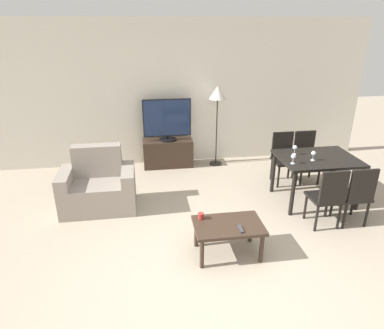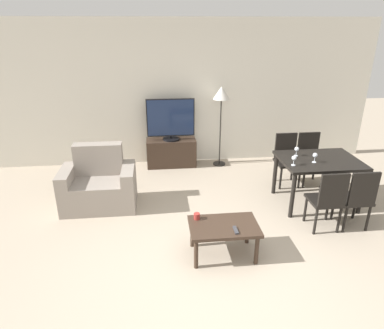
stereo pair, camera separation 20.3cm
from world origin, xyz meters
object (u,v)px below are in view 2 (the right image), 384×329
Objects in this scene: dining_chair_near at (328,198)px; cup_white_near at (197,216)px; dining_chair_far_left at (287,157)px; wine_glass_left at (315,156)px; dining_chair_far at (309,156)px; coffee_table at (224,229)px; wine_glass_center at (297,150)px; armchair at (99,186)px; tv at (171,120)px; dining_chair_near_right at (357,197)px; tv_stand at (171,153)px; floor_lamp at (221,98)px; wine_glass_right at (294,159)px; remote_primary at (236,230)px; dining_table at (319,165)px.

dining_chair_near is 1.76m from cup_white_near.
dining_chair_far_left and wine_glass_left have the same top height.
dining_chair_far_left is (-0.40, 0.00, 0.00)m from dining_chair_far.
wine_glass_center reaches higher than coffee_table.
armchair is 1.24× the size of dining_chair_far.
tv reaches higher than cup_white_near.
dining_chair_far_left is (-0.40, 1.49, 0.00)m from dining_chair_near_right.
armchair reaches higher than tv_stand.
dining_chair_far_left is (3.08, 0.48, 0.15)m from armchair.
wine_glass_center is (1.82, -1.57, -0.09)m from tv.
dining_chair_near is (1.92, -2.48, -0.44)m from tv.
dining_chair_near_right reaches higher than tv_stand.
armchair is 1.24× the size of dining_chair_far_left.
floor_lamp is 2.06m from wine_glass_right.
wine_glass_center is (-0.10, 0.91, 0.35)m from dining_chair_near.
floor_lamp reaches higher than tv.
tv reaches higher than dining_chair_near.
dining_chair_far is 0.57× the size of floor_lamp.
tv_stand is 6.44× the size of wine_glass_right.
tv is 0.58× the size of floor_lamp.
armchair is at bearing -128.40° from tv.
dining_chair_far is 2.75m from cup_white_near.
cup_white_near is (1.34, -1.23, 0.13)m from armchair.
wine_glass_center reaches higher than tv_stand.
tv reaches higher than coffee_table.
floor_lamp is at bearing -3.03° from tv_stand.
wine_glass_center is at bearing 96.12° from dining_chair_near.
remote_primary is (1.74, -1.53, 0.10)m from armchair.
tv_stand is 3.41m from dining_chair_near_right.
floor_lamp is at bearing 145.97° from dining_chair_far.
tv reaches higher than dining_chair_far.
dining_chair_near is 11.53× the size of cup_white_near.
floor_lamp is at bearing 136.40° from dining_chair_far_left.
cup_white_near is at bearing 143.87° from remote_primary.
coffee_table is 5.41× the size of remote_primary.
wine_glass_center is at bearing -130.79° from dining_chair_far.
tv reaches higher than wine_glass_right.
wine_glass_right is (1.47, 0.78, 0.38)m from cup_white_near.
dining_chair_near is 5.98× the size of wine_glass_center.
cup_white_near is at bearing -145.61° from wine_glass_center.
tv is 1.02× the size of dining_chair_near.
armchair is at bearing 163.80° from dining_chair_near_right.
wine_glass_left is (0.07, 0.63, 0.35)m from dining_chair_near.
wine_glass_left is at bearing -59.48° from wine_glass_center.
tv is 3.43m from dining_chair_near_right.
floor_lamp is (-1.39, 2.43, 0.84)m from dining_chair_near_right.
armchair is 2.89m from wine_glass_right.
floor_lamp is at bearing 34.04° from armchair.
tv_stand is at bearing 140.78° from dining_table.
tv reaches higher than tv_stand.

